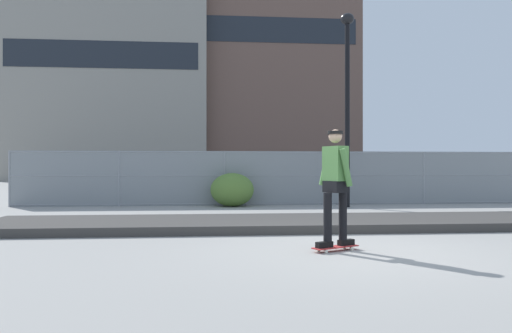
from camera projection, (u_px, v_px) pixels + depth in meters
name	position (u px, v px, depth m)	size (l,w,h in m)	color
ground_plane	(353.00, 251.00, 7.51)	(120.00, 120.00, 0.00)	gray
gravel_berm	(312.00, 223.00, 10.58)	(13.80, 2.50, 0.18)	#3D3A38
skateboard	(335.00, 247.00, 7.53)	(0.81, 0.53, 0.07)	#B22D2D
skater	(335.00, 179.00, 7.53)	(0.69, 0.62, 1.82)	black
chain_fence	(276.00, 178.00, 16.64)	(17.63, 0.06, 1.85)	gray
street_lamp	(347.00, 85.00, 15.74)	(0.44, 0.44, 6.30)	black
parked_car_near	(165.00, 179.00, 19.14)	(4.44, 2.02, 1.66)	black
library_building	(116.00, 90.00, 50.68)	(18.90, 13.06, 18.70)	gray
office_block	(264.00, 73.00, 54.46)	(18.11, 14.73, 23.67)	brown
shrub_left	(232.00, 190.00, 16.00)	(1.43, 1.17, 1.11)	#567A33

